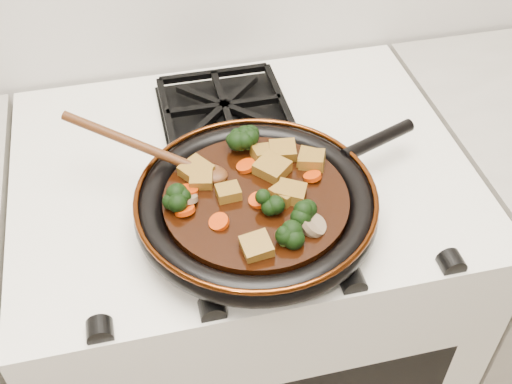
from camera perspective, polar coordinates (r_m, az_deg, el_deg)
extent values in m
cube|color=white|center=(1.42, -1.05, -11.17)|extent=(0.76, 0.60, 0.90)
cylinder|color=black|center=(0.96, 0.00, -1.57)|extent=(0.33, 0.33, 0.01)
torus|color=black|center=(0.95, 0.00, -1.20)|extent=(0.36, 0.36, 0.04)
torus|color=#4F220B|center=(0.94, 0.00, -0.30)|extent=(0.36, 0.36, 0.01)
cylinder|color=black|center=(1.06, 10.76, 4.57)|extent=(0.14, 0.07, 0.02)
cylinder|color=black|center=(0.95, 0.00, -0.90)|extent=(0.27, 0.27, 0.02)
cube|color=brown|center=(0.94, -2.47, -0.07)|extent=(0.04, 0.03, 0.02)
cube|color=brown|center=(0.99, 4.98, 2.82)|extent=(0.05, 0.05, 0.03)
cube|color=brown|center=(0.96, -4.87, 1.22)|extent=(0.04, 0.05, 0.02)
cube|color=brown|center=(0.97, -5.32, 1.82)|extent=(0.06, 0.06, 0.03)
cube|color=brown|center=(1.00, 4.70, 2.97)|extent=(0.04, 0.05, 0.02)
cube|color=brown|center=(1.01, 2.39, 3.62)|extent=(0.05, 0.04, 0.03)
cube|color=brown|center=(0.98, 1.45, 2.08)|extent=(0.06, 0.06, 0.03)
cube|color=brown|center=(0.94, 3.12, -0.10)|extent=(0.06, 0.05, 0.03)
cube|color=brown|center=(0.94, 2.58, -0.15)|extent=(0.05, 0.05, 0.02)
cube|color=brown|center=(0.87, 0.06, -4.92)|extent=(0.04, 0.04, 0.03)
cube|color=brown|center=(1.00, 0.78, 3.39)|extent=(0.04, 0.04, 0.03)
cylinder|color=#C93405|center=(0.97, 5.03, 1.39)|extent=(0.03, 0.03, 0.02)
cylinder|color=#C93405|center=(0.99, -0.89, 2.33)|extent=(0.03, 0.03, 0.02)
cylinder|color=#C93405|center=(0.92, -6.36, -1.59)|extent=(0.03, 0.03, 0.02)
cylinder|color=#C93405|center=(0.95, -6.01, 0.17)|extent=(0.03, 0.03, 0.02)
cylinder|color=#C93405|center=(0.90, -3.31, -2.68)|extent=(0.03, 0.03, 0.02)
cylinder|color=#C93405|center=(0.93, 0.21, -0.72)|extent=(0.03, 0.03, 0.01)
cylinder|color=#7A6346|center=(0.94, -6.20, -0.63)|extent=(0.04, 0.04, 0.02)
cylinder|color=#7A6346|center=(0.90, 5.11, -2.99)|extent=(0.05, 0.05, 0.02)
cylinder|color=#7A6346|center=(0.90, 5.08, -3.02)|extent=(0.04, 0.04, 0.03)
ellipsoid|color=#4B2610|center=(0.97, -4.11, 1.63)|extent=(0.07, 0.06, 0.02)
cylinder|color=#4B2610|center=(0.99, -10.57, 4.19)|extent=(0.02, 0.02, 0.24)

